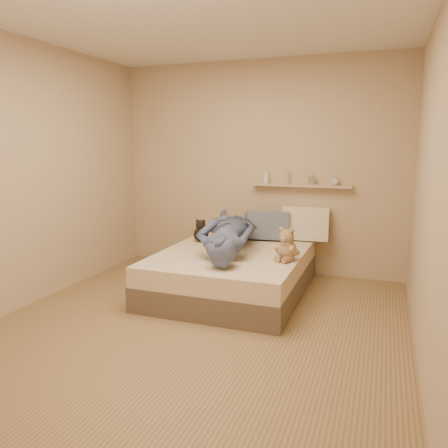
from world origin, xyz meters
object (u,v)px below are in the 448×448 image
at_px(person, 228,232).
at_px(bed, 233,272).
at_px(teddy_bear, 286,247).
at_px(dark_plush, 201,232).
at_px(game_console, 218,248).
at_px(pillow_grey, 268,226).
at_px(wall_shelf, 301,186).
at_px(pillow_cream, 305,224).

bearing_deg(person, bed, 141.58).
distance_m(teddy_bear, dark_plush, 1.23).
height_order(game_console, pillow_grey, pillow_grey).
xyz_separation_m(pillow_grey, wall_shelf, (0.34, 0.22, 0.48)).
relative_size(teddy_bear, wall_shelf, 0.28).
bearing_deg(game_console, person, 99.76).
height_order(teddy_bear, pillow_cream, pillow_cream).
relative_size(teddy_bear, person, 0.20).
relative_size(pillow_cream, wall_shelf, 0.46).
bearing_deg(pillow_cream, bed, -127.29).
xyz_separation_m(pillow_cream, pillow_grey, (-0.42, -0.14, -0.03)).
relative_size(bed, teddy_bear, 5.67).
relative_size(teddy_bear, pillow_cream, 0.61).
relative_size(dark_plush, pillow_cream, 0.49).
height_order(game_console, wall_shelf, wall_shelf).
bearing_deg(person, wall_shelf, -139.03).
distance_m(teddy_bear, pillow_grey, 0.94).
bearing_deg(pillow_cream, game_console, -114.19).
bearing_deg(person, game_console, 85.98).
relative_size(teddy_bear, pillow_grey, 0.67).
height_order(teddy_bear, pillow_grey, pillow_grey).
bearing_deg(dark_plush, bed, -32.17).
height_order(bed, person, person).
height_order(game_console, dark_plush, dark_plush).
height_order(pillow_cream, person, pillow_cream).
relative_size(dark_plush, wall_shelf, 0.23).
bearing_deg(pillow_grey, wall_shelf, 32.86).
xyz_separation_m(teddy_bear, pillow_grey, (-0.40, 0.85, 0.03)).
bearing_deg(bed, game_console, -87.23).
relative_size(game_console, teddy_bear, 0.52).
distance_m(person, wall_shelf, 1.16).
height_order(pillow_grey, person, person).
bearing_deg(wall_shelf, game_console, -110.15).
distance_m(game_console, dark_plush, 1.00).
height_order(teddy_bear, dark_plush, teddy_bear).
distance_m(bed, teddy_bear, 0.73).
distance_m(pillow_grey, person, 0.72).
bearing_deg(bed, pillow_grey, 73.00).
xyz_separation_m(pillow_grey, person, (-0.28, -0.66, 0.03)).
xyz_separation_m(teddy_bear, person, (-0.69, 0.19, 0.06)).
relative_size(game_console, person, 0.10).
relative_size(bed, pillow_grey, 3.80).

